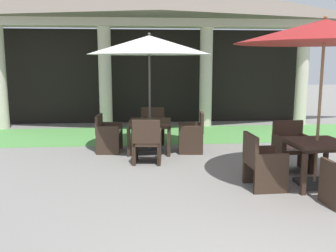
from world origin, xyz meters
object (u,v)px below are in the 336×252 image
Objects in this scene: patio_table_mid_left at (317,147)px; patio_chair_mid_left_west at (262,163)px; patio_chair_near_foreground_west at (108,134)px; patio_chair_near_foreground_north at (152,127)px; patio_chair_near_foreground_east at (192,134)px; patio_umbrella_mid_left at (325,33)px; patio_table_near_foreground at (150,125)px; patio_chair_near_foreground_south at (147,143)px; patio_chair_mid_left_north at (291,148)px; patio_umbrella_near_foreground at (149,46)px.

patio_chair_mid_left_west is at bearing -178.29° from patio_table_mid_left.
patio_chair_near_foreground_west is 1.35m from patio_chair_near_foreground_north.
patio_chair_near_foreground_east is at bearing 123.55° from patio_table_mid_left.
patio_chair_near_foreground_north is 0.31× the size of patio_umbrella_mid_left.
patio_table_near_foreground is 1.21× the size of patio_chair_near_foreground_west.
patio_chair_near_foreground_south is 2.79m from patio_chair_mid_left_north.
patio_umbrella_mid_left reaches higher than patio_chair_near_foreground_north.
patio_chair_mid_left_west is at bearing -157.57° from patio_chair_near_foreground_east.
patio_chair_near_foreground_east is 1.91m from patio_chair_near_foreground_west.
patio_umbrella_near_foreground is 3.18× the size of patio_chair_near_foreground_west.
patio_chair_mid_left_north is (-0.03, 0.91, -0.23)m from patio_table_mid_left.
patio_umbrella_near_foreground is 3.02× the size of patio_chair_mid_left_west.
patio_chair_near_foreground_west is 4.49m from patio_table_mid_left.
patio_chair_mid_left_north is at bearing -33.25° from patio_table_near_foreground.
patio_chair_mid_left_west is at bearing -57.09° from patio_umbrella_near_foreground.
patio_chair_near_foreground_south is at bearing 148.59° from patio_table_mid_left.
patio_chair_mid_left_west is at bearing 50.04° from patio_chair_near_foreground_west.
patio_table_mid_left is at bearing -25.55° from patio_chair_near_foreground_south.
patio_table_mid_left is at bearing 63.43° from patio_umbrella_mid_left.
patio_chair_near_foreground_west is at bearing 174.14° from patio_umbrella_near_foreground.
patio_table_mid_left is 0.97× the size of patio_chair_mid_left_north.
patio_chair_near_foreground_west is at bearing 45.06° from patio_chair_near_foreground_north.
patio_umbrella_near_foreground is 3.08× the size of patio_chair_near_foreground_north.
patio_chair_near_foreground_west is at bearing 134.97° from patio_chair_near_foreground_south.
patio_table_near_foreground is 0.98m from patio_chair_near_foreground_south.
patio_chair_near_foreground_south is at bearing -134.76° from patio_chair_mid_left_west.
patio_chair_near_foreground_south is 1.03× the size of patio_table_mid_left.
patio_chair_near_foreground_north is at bearing -157.57° from patio_chair_mid_left_west.
patio_table_near_foreground is 1.12× the size of patio_chair_mid_left_north.
patio_chair_near_foreground_east is at bearing 123.55° from patio_umbrella_mid_left.
patio_table_mid_left reaches higher than patio_table_near_foreground.
patio_chair_mid_left_north reaches higher than patio_chair_near_foreground_west.
patio_chair_near_foreground_east reaches higher than patio_table_mid_left.
patio_chair_near_foreground_west is 0.93× the size of patio_chair_near_foreground_south.
patio_table_mid_left is 1.00× the size of patio_chair_mid_left_west.
patio_chair_mid_left_north is (0.88, 0.94, 0.01)m from patio_chair_mid_left_west.
patio_chair_near_foreground_west is 1.35m from patio_chair_near_foreground_south.
patio_chair_near_foreground_north reaches higher than patio_table_mid_left.
patio_umbrella_mid_left reaches higher than patio_chair_mid_left_north.
patio_chair_near_foreground_south is 0.33× the size of patio_umbrella_mid_left.
patio_umbrella_mid_left reaches higher than patio_umbrella_near_foreground.
patio_chair_near_foreground_east is (0.95, -0.10, -1.95)m from patio_umbrella_near_foreground.
patio_chair_mid_left_north reaches higher than patio_chair_near_foreground_east.
patio_chair_mid_left_west is at bearing -178.29° from patio_umbrella_mid_left.
patio_chair_near_foreground_south is (-0.10, -0.95, -1.95)m from patio_umbrella_near_foreground.
patio_chair_near_foreground_south is 1.00× the size of patio_chair_mid_left_north.
patio_chair_near_foreground_east reaches higher than patio_table_near_foreground.
patio_chair_near_foreground_north is at bearing -48.48° from patio_chair_mid_left_north.
patio_table_mid_left is 0.94m from patio_chair_mid_left_north.
patio_chair_mid_left_north is at bearing 135.03° from patio_chair_mid_left_west.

